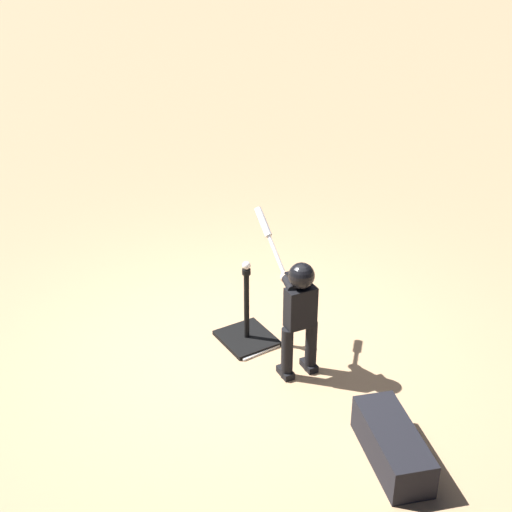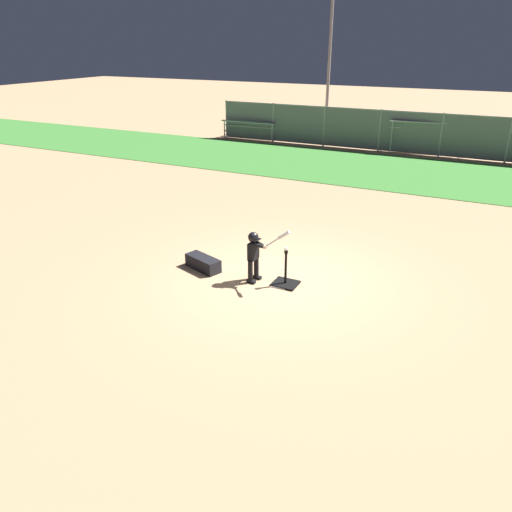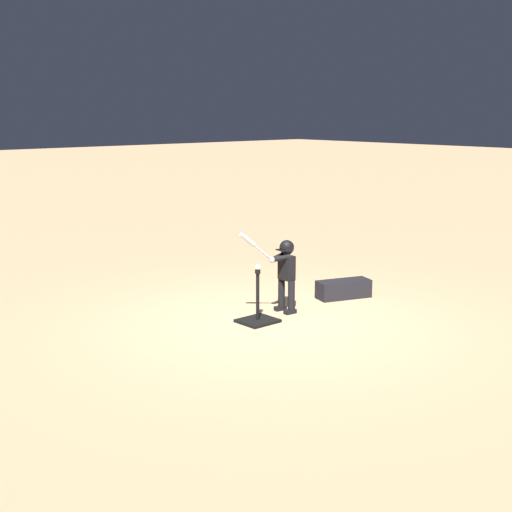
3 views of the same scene
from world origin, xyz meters
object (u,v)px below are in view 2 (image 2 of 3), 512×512
equipment_bag (203,263)px  bleachers_left_center (429,135)px  batter_child (255,251)px  baseball (286,249)px  batting_tee (285,281)px  bleachers_right_center (255,128)px

equipment_bag → bleachers_left_center: bearing=100.1°
batter_child → equipment_bag: bearing=178.8°
baseball → bleachers_left_center: 14.87m
batting_tee → baseball: 0.69m
baseball → bleachers_right_center: (-7.76, 14.36, -0.34)m
bleachers_right_center → equipment_bag: size_ratio=3.37×
baseball → bleachers_right_center: size_ratio=0.03×
batting_tee → equipment_bag: 1.87m
batter_child → bleachers_right_center: 16.15m
bleachers_right_center → equipment_bag: (5.89, -14.46, -0.30)m
baseball → batting_tee: bearing=0.0°
baseball → bleachers_left_center: bearing=88.1°
baseball → equipment_bag: size_ratio=0.09×
bleachers_left_center → equipment_bag: 15.16m
batter_child → equipment_bag: 1.36m
batter_child → bleachers_left_center: 15.03m
batting_tee → batter_child: size_ratio=0.59×
batter_child → baseball: bearing=11.2°
bleachers_left_center → equipment_bag: bearing=-99.0°
baseball → equipment_bag: 1.98m
bleachers_left_center → batter_child: bearing=-94.3°
batting_tee → bleachers_left_center: bearing=88.1°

